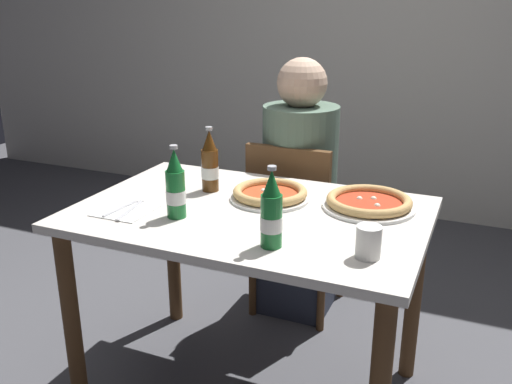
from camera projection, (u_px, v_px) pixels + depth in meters
name	position (u px, v px, depth m)	size (l,w,h in m)	color
back_wall_tiled	(385.00, 22.00, 3.66)	(7.00, 0.10, 2.60)	silver
dining_table_main	(250.00, 240.00, 1.97)	(1.20, 0.80, 0.75)	silver
chair_behind_table	(295.00, 220.00, 2.56)	(0.40, 0.40, 0.85)	brown
diner_seated	(299.00, 195.00, 2.57)	(0.34, 0.34, 1.21)	#2D3342
pizza_margherita_near	(270.00, 194.00, 2.02)	(0.29, 0.29, 0.04)	white
pizza_marinara_far	(369.00, 203.00, 1.94)	(0.32, 0.32, 0.04)	white
beer_bottle_left	(210.00, 164.00, 2.09)	(0.07, 0.07, 0.25)	#512D0F
beer_bottle_center	(271.00, 213.00, 1.61)	(0.07, 0.07, 0.25)	#196B2D
beer_bottle_right	(176.00, 187.00, 1.83)	(0.07, 0.07, 0.25)	#196B2D
napkin_with_cutlery	(126.00, 210.00, 1.92)	(0.18, 0.19, 0.01)	white
paper_cup	(369.00, 242.00, 1.56)	(0.07, 0.07, 0.10)	white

